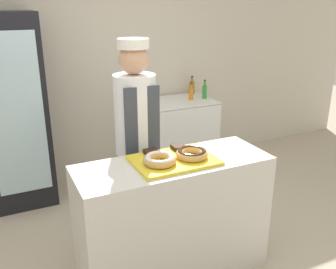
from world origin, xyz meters
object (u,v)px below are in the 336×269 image
at_px(serving_tray, 174,160).
at_px(donut_chocolate_glaze, 192,153).
at_px(baker_person, 136,140).
at_px(chest_freezer, 178,135).
at_px(brownie_back_left, 151,152).
at_px(brownie_back_right, 178,147).
at_px(beverage_fridge, 15,113).
at_px(bottle_amber_b, 152,95).
at_px(bottle_green, 205,91).
at_px(bottle_amber, 192,87).
at_px(donut_light_glaze, 160,159).
at_px(bottle_orange, 191,93).

relative_size(serving_tray, donut_chocolate_glaze, 2.54).
height_order(baker_person, chest_freezer, baker_person).
bearing_deg(baker_person, serving_tray, -78.85).
height_order(brownie_back_left, brownie_back_right, same).
height_order(serving_tray, beverage_fridge, beverage_fridge).
height_order(bottle_amber_b, bottle_green, bottle_green).
distance_m(bottle_amber, bottle_green, 0.29).
bearing_deg(beverage_fridge, brownie_back_left, -62.27).
bearing_deg(serving_tray, beverage_fridge, 118.61).
relative_size(serving_tray, baker_person, 0.33).
xyz_separation_m(beverage_fridge, bottle_green, (2.23, -0.04, 0.01)).
xyz_separation_m(brownie_back_right, beverage_fridge, (-1.07, 1.59, -0.01)).
relative_size(bottle_amber_b, bottle_green, 0.85).
bearing_deg(donut_light_glaze, beverage_fridge, 114.80).
relative_size(beverage_fridge, bottle_green, 8.42).
distance_m(chest_freezer, bottle_orange, 0.56).
distance_m(serving_tray, beverage_fridge, 1.99).
distance_m(donut_chocolate_glaze, chest_freezer, 2.04).
bearing_deg(beverage_fridge, bottle_amber_b, 5.09).
height_order(brownie_back_right, bottle_green, bottle_green).
xyz_separation_m(serving_tray, brownie_back_left, (-0.12, 0.15, 0.03)).
xyz_separation_m(serving_tray, chest_freezer, (0.93, 1.75, -0.51)).
distance_m(donut_light_glaze, bottle_orange, 2.14).
distance_m(serving_tray, donut_light_glaze, 0.14).
relative_size(chest_freezer, bottle_amber_b, 4.59).
distance_m(bottle_orange, bottle_amber_b, 0.48).
bearing_deg(donut_light_glaze, chest_freezer, 59.44).
xyz_separation_m(donut_light_glaze, bottle_green, (1.41, 1.75, -0.01)).
bearing_deg(bottle_orange, brownie_back_right, -121.87).
relative_size(donut_chocolate_glaze, beverage_fridge, 0.12).
distance_m(brownie_back_right, bottle_orange, 1.84).
xyz_separation_m(brownie_back_left, bottle_amber_b, (0.76, 1.74, -0.01)).
bearing_deg(bottle_orange, donut_chocolate_glaze, -118.67).
xyz_separation_m(baker_person, bottle_orange, (1.19, 1.21, 0.02)).
bearing_deg(beverage_fridge, chest_freezer, 0.20).
relative_size(donut_light_glaze, bottle_amber, 0.99).
bearing_deg(donut_chocolate_glaze, brownie_back_left, 142.20).
height_order(beverage_fridge, bottle_amber, beverage_fridge).
xyz_separation_m(donut_chocolate_glaze, brownie_back_left, (-0.24, 0.19, -0.02)).
height_order(donut_chocolate_glaze, bottle_amber, bottle_amber).
relative_size(bottle_amber, bottle_amber_b, 1.19).
height_order(serving_tray, bottle_amber, bottle_amber).
relative_size(brownie_back_left, chest_freezer, 0.11).
height_order(brownie_back_left, beverage_fridge, beverage_fridge).
xyz_separation_m(serving_tray, bottle_amber, (1.26, 2.00, 0.03)).
distance_m(chest_freezer, bottle_amber_b, 0.62).
bearing_deg(brownie_back_right, bottle_amber_b, 73.20).
height_order(serving_tray, brownie_back_right, brownie_back_right).
height_order(brownie_back_left, bottle_amber_b, bottle_amber_b).
height_order(beverage_fridge, bottle_amber_b, beverage_fridge).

